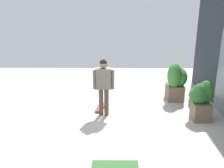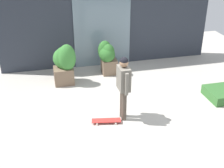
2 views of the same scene
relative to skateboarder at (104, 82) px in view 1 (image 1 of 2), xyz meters
The scene contains 5 objects.
ground_plane 1.19m from the skateboarder, 38.91° to the left, with size 12.00×12.00×0.00m, color #B2ADA3.
skateboarder is the anchor object (origin of this frame).
skateboard 1.10m from the skateboarder, 166.08° to the right, with size 0.77×0.34×0.08m.
planter_box_left 2.74m from the skateboarder, 117.44° to the left, with size 0.71×0.69×1.32m.
planter_box_right 2.82m from the skateboarder, 85.58° to the left, with size 0.61×0.68×1.14m.
Camera 1 is at (6.51, -0.04, 3.28)m, focal length 40.61 mm.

